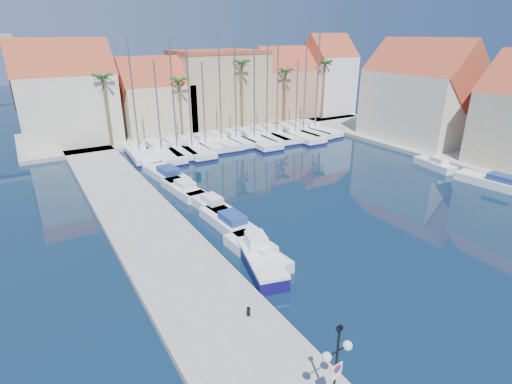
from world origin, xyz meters
The scene contains 39 objects.
ground centered at (0.00, 0.00, 0.00)m, with size 260.00×260.00×0.00m, color black.
quay_west centered at (-9.00, 13.50, 0.25)m, with size 6.00×77.00×0.50m, color gray.
shore_north centered at (10.00, 48.00, 0.25)m, with size 54.00×16.00×0.50m, color gray.
shore_east centered at (32.00, 15.00, 0.25)m, with size 12.00×60.00×0.50m, color gray.
lamp_post centered at (-7.60, -3.99, 3.26)m, with size 1.43×0.42×4.20m.
bollard centered at (-7.55, 2.71, 0.75)m, with size 0.20×0.20×0.49m, color black.
fishing_boat centered at (-4.18, 7.00, 0.66)m, with size 3.27×6.01×2.00m.
motorboat_west_0 centered at (-3.72, 8.13, 0.51)m, with size 2.32×5.98×1.40m.
motorboat_west_1 centered at (-3.22, 13.31, 0.51)m, with size 2.37×6.53×1.40m.
motorboat_west_2 centered at (-3.05, 17.41, 0.51)m, with size 2.31×5.75×1.40m.
motorboat_west_3 centered at (-3.66, 22.16, 0.51)m, with size 2.47×6.10×1.40m.
motorboat_west_4 centered at (-3.62, 27.05, 0.51)m, with size 3.10×7.62×1.40m.
motorboat_west_5 centered at (-3.60, 33.88, 0.51)m, with size 2.74×6.92×1.40m.
motorboat_east_0 centered at (24.01, 7.69, 0.51)m, with size 3.16×7.34×1.40m.
motorboat_east_1 centered at (23.99, 14.55, 0.51)m, with size 2.42×5.31×1.40m.
sailboat_0 centered at (-3.88, 36.68, 0.62)m, with size 3.16×9.70×14.12m.
sailboat_1 centered at (-1.45, 35.71, 0.56)m, with size 3.08×11.41×11.64m.
sailboat_2 centered at (0.75, 35.96, 0.60)m, with size 3.37×10.31×14.13m.
sailboat_3 centered at (2.57, 35.50, 0.57)m, with size 3.26×11.12×12.76m.
sailboat_4 centered at (4.88, 36.43, 0.57)m, with size 2.70×9.53×11.14m.
sailboat_5 centered at (7.40, 36.59, 0.61)m, with size 2.88×9.96×14.54m.
sailboat_6 centered at (9.56, 36.34, 0.62)m, with size 2.50×9.03×13.71m.
sailboat_7 centered at (11.82, 35.33, 0.56)m, with size 3.58×12.05×12.69m.
sailboat_8 centered at (14.14, 35.69, 0.61)m, with size 2.76×10.19×14.49m.
sailboat_9 centered at (16.15, 36.14, 0.58)m, with size 3.75×11.26×13.30m.
sailboat_10 centered at (18.66, 35.03, 0.55)m, with size 3.19×12.05×11.06m.
sailboat_11 centered at (20.62, 35.72, 0.60)m, with size 3.56×11.30×14.97m.
sailboat_12 centered at (23.07, 35.91, 0.60)m, with size 3.05×10.95×14.55m.
building_0 centered at (-10.00, 47.00, 6.52)m, with size 12.30×9.00×13.50m.
building_1 centered at (2.00, 47.00, 5.30)m, with size 10.30×8.00×11.00m.
building_2 centered at (13.00, 48.00, 6.26)m, with size 14.20×10.20×11.50m.
building_3 centered at (25.00, 47.00, 5.86)m, with size 10.30×8.00×12.00m.
building_4 centered at (34.00, 46.00, 6.97)m, with size 8.30×8.00×14.00m.
building_6 centered at (32.00, 24.00, 6.52)m, with size 9.00×14.30×13.50m.
palm_0 centered at (-6.00, 42.00, 9.08)m, with size 2.60×2.60×10.15m.
palm_1 centered at (4.00, 42.00, 8.14)m, with size 2.60×2.60×9.15m.
palm_2 centered at (14.00, 42.00, 10.02)m, with size 2.60×2.60×11.15m.
palm_3 centered at (22.00, 42.00, 8.61)m, with size 2.60×2.60×9.65m.
palm_4 centered at (30.00, 42.00, 9.55)m, with size 2.60×2.60×10.65m.
Camera 1 is at (-16.08, -12.29, 14.46)m, focal length 28.00 mm.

